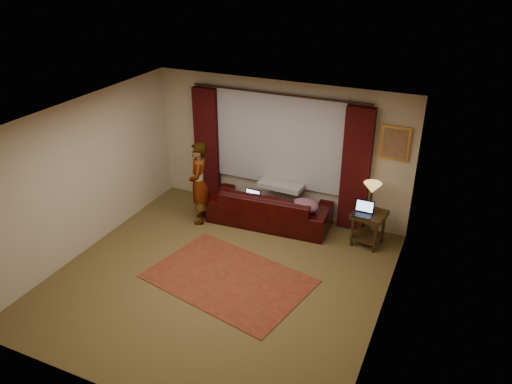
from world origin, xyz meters
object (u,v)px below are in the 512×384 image
laptop_sofa (250,198)px  tiffany_lamp (371,196)px  end_table (368,228)px  person (199,183)px  laptop_table (363,209)px  sofa (269,201)px

laptop_sofa → tiffany_lamp: 2.18m
laptop_sofa → end_table: 2.19m
end_table → person: size_ratio=0.39×
laptop_sofa → laptop_table: bearing=5.4°
laptop_sofa → laptop_table: (2.07, 0.09, 0.16)m
laptop_sofa → end_table: (2.16, 0.23, -0.26)m
tiffany_lamp → end_table: bearing=-79.1°
sofa → tiffany_lamp: 1.89m
sofa → laptop_sofa: sofa is taller
tiffany_lamp → person: 3.13m
person → end_table: bearing=74.4°
tiffany_lamp → laptop_table: (-0.06, -0.30, -0.13)m
end_table → person: bearing=-171.0°
laptop_sofa → person: (-0.93, -0.25, 0.22)m
end_table → tiffany_lamp: 0.58m
sofa → end_table: (1.86, 0.01, -0.15)m
laptop_sofa → person: size_ratio=0.21×
laptop_table → person: person is taller
laptop_table → tiffany_lamp: bearing=79.1°
sofa → end_table: size_ratio=3.69×
sofa → laptop_sofa: bearing=33.8°
sofa → person: person is taller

